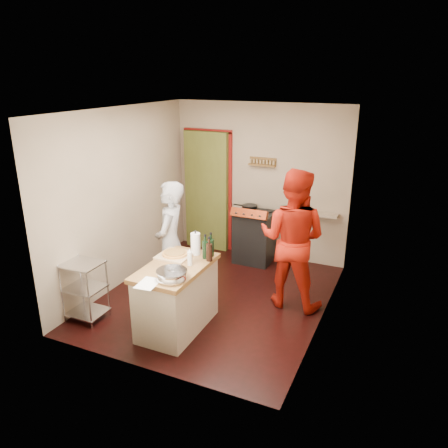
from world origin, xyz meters
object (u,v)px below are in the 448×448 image
(stove, at_px, (254,236))
(wire_shelving, at_px, (85,288))
(person_stripe, at_px, (170,243))
(person_red, at_px, (292,239))
(island, at_px, (177,295))

(stove, xyz_separation_m, wire_shelving, (-1.33, -2.62, -0.01))
(stove, bearing_deg, wire_shelving, -116.85)
(wire_shelving, height_order, person_stripe, person_stripe)
(person_stripe, xyz_separation_m, person_red, (1.53, 0.58, 0.10))
(wire_shelving, distance_m, island, 1.22)
(person_stripe, bearing_deg, island, 22.07)
(wire_shelving, distance_m, person_red, 2.77)
(stove, distance_m, wire_shelving, 2.94)
(wire_shelving, bearing_deg, stove, 63.15)
(wire_shelving, relative_size, person_red, 0.42)
(stove, distance_m, island, 2.33)
(wire_shelving, bearing_deg, island, 14.26)
(person_stripe, bearing_deg, wire_shelving, -53.88)
(person_stripe, bearing_deg, stove, 147.58)
(person_stripe, distance_m, person_red, 1.64)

